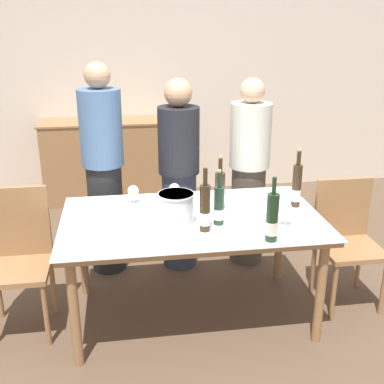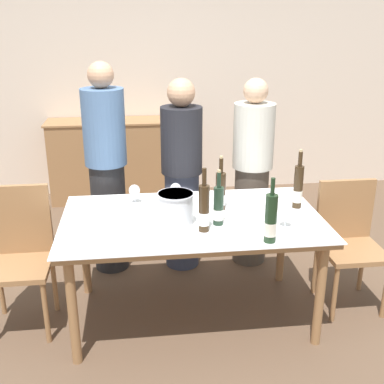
{
  "view_description": "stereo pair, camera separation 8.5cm",
  "coord_description": "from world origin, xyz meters",
  "px_view_note": "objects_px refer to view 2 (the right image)",
  "views": [
    {
      "loc": [
        -0.44,
        -2.9,
        2.01
      ],
      "look_at": [
        0.0,
        0.0,
        0.94
      ],
      "focal_mm": 45.0,
      "sensor_mm": 36.0,
      "label": 1
    },
    {
      "loc": [
        -0.35,
        -2.91,
        2.01
      ],
      "look_at": [
        0.0,
        0.0,
        0.94
      ],
      "focal_mm": 45.0,
      "sensor_mm": 36.0,
      "label": 2
    }
  ],
  "objects_px": {
    "ice_bucket": "(176,208)",
    "chair_left_end": "(19,249)",
    "sideboard_cabinet": "(115,160)",
    "person_host": "(107,171)",
    "dining_table": "(192,227)",
    "wine_bottle_2": "(221,192)",
    "person_guest_right": "(252,175)",
    "wine_glass_0": "(134,191)",
    "wine_glass_2": "(286,211)",
    "chair_right_end": "(349,235)",
    "person_guest_left": "(182,176)",
    "wine_bottle_4": "(204,209)",
    "wine_glass_1": "(176,189)",
    "wine_bottle_3": "(298,187)",
    "wine_bottle_1": "(271,220)",
    "wine_bottle_0": "(218,206)"
  },
  "relations": [
    {
      "from": "ice_bucket",
      "to": "wine_bottle_2",
      "type": "bearing_deg",
      "value": 32.95
    },
    {
      "from": "wine_bottle_1",
      "to": "wine_bottle_2",
      "type": "relative_size",
      "value": 1.04
    },
    {
      "from": "wine_bottle_1",
      "to": "dining_table",
      "type": "bearing_deg",
      "value": 135.04
    },
    {
      "from": "wine_glass_1",
      "to": "wine_glass_2",
      "type": "distance_m",
      "value": 0.84
    },
    {
      "from": "wine_glass_2",
      "to": "chair_left_end",
      "type": "relative_size",
      "value": 0.16
    },
    {
      "from": "wine_bottle_4",
      "to": "chair_right_end",
      "type": "distance_m",
      "value": 1.21
    },
    {
      "from": "wine_glass_1",
      "to": "dining_table",
      "type": "bearing_deg",
      "value": -75.21
    },
    {
      "from": "person_guest_right",
      "to": "wine_glass_2",
      "type": "bearing_deg",
      "value": -91.7
    },
    {
      "from": "wine_bottle_2",
      "to": "person_host",
      "type": "bearing_deg",
      "value": 139.77
    },
    {
      "from": "wine_bottle_0",
      "to": "wine_glass_1",
      "type": "relative_size",
      "value": 2.63
    },
    {
      "from": "dining_table",
      "to": "wine_bottle_1",
      "type": "xyz_separation_m",
      "value": [
        0.41,
        -0.41,
        0.21
      ]
    },
    {
      "from": "wine_glass_2",
      "to": "person_guest_left",
      "type": "height_order",
      "value": "person_guest_left"
    },
    {
      "from": "chair_right_end",
      "to": "chair_left_end",
      "type": "relative_size",
      "value": 0.94
    },
    {
      "from": "person_host",
      "to": "wine_glass_0",
      "type": "bearing_deg",
      "value": -66.05
    },
    {
      "from": "dining_table",
      "to": "wine_bottle_3",
      "type": "relative_size",
      "value": 4.12
    },
    {
      "from": "chair_left_end",
      "to": "person_guest_left",
      "type": "xyz_separation_m",
      "value": [
        1.16,
        0.69,
        0.24
      ]
    },
    {
      "from": "wine_bottle_4",
      "to": "wine_bottle_1",
      "type": "bearing_deg",
      "value": -28.39
    },
    {
      "from": "wine_bottle_0",
      "to": "person_guest_right",
      "type": "distance_m",
      "value": 1.01
    },
    {
      "from": "sideboard_cabinet",
      "to": "dining_table",
      "type": "distance_m",
      "value": 2.53
    },
    {
      "from": "dining_table",
      "to": "wine_glass_1",
      "type": "relative_size",
      "value": 12.37
    },
    {
      "from": "wine_glass_0",
      "to": "wine_glass_2",
      "type": "relative_size",
      "value": 0.87
    },
    {
      "from": "chair_right_end",
      "to": "wine_glass_1",
      "type": "bearing_deg",
      "value": 169.95
    },
    {
      "from": "dining_table",
      "to": "chair_right_end",
      "type": "relative_size",
      "value": 1.89
    },
    {
      "from": "dining_table",
      "to": "person_guest_right",
      "type": "distance_m",
      "value": 0.98
    },
    {
      "from": "wine_bottle_3",
      "to": "wine_glass_1",
      "type": "distance_m",
      "value": 0.85
    },
    {
      "from": "wine_bottle_3",
      "to": "person_guest_left",
      "type": "distance_m",
      "value": 1.01
    },
    {
      "from": "sideboard_cabinet",
      "to": "person_host",
      "type": "xyz_separation_m",
      "value": [
        0.01,
        -1.65,
        0.39
      ]
    },
    {
      "from": "ice_bucket",
      "to": "wine_glass_2",
      "type": "distance_m",
      "value": 0.69
    },
    {
      "from": "wine_bottle_4",
      "to": "wine_glass_1",
      "type": "relative_size",
      "value": 2.93
    },
    {
      "from": "wine_bottle_4",
      "to": "person_host",
      "type": "bearing_deg",
      "value": 122.13
    },
    {
      "from": "wine_bottle_2",
      "to": "wine_bottle_3",
      "type": "xyz_separation_m",
      "value": [
        0.53,
        -0.03,
        0.02
      ]
    },
    {
      "from": "wine_bottle_0",
      "to": "person_host",
      "type": "distance_m",
      "value": 1.19
    },
    {
      "from": "wine_glass_0",
      "to": "chair_left_end",
      "type": "xyz_separation_m",
      "value": [
        -0.78,
        -0.22,
        -0.3
      ]
    },
    {
      "from": "person_guest_right",
      "to": "wine_bottle_1",
      "type": "bearing_deg",
      "value": -98.71
    },
    {
      "from": "wine_bottle_4",
      "to": "person_guest_left",
      "type": "bearing_deg",
      "value": 92.14
    },
    {
      "from": "wine_glass_1",
      "to": "person_guest_left",
      "type": "height_order",
      "value": "person_guest_left"
    },
    {
      "from": "wine_bottle_4",
      "to": "dining_table",
      "type": "bearing_deg",
      "value": 102.54
    },
    {
      "from": "ice_bucket",
      "to": "person_guest_right",
      "type": "distance_m",
      "value": 1.12
    },
    {
      "from": "dining_table",
      "to": "chair_left_end",
      "type": "xyz_separation_m",
      "value": [
        -1.15,
        0.09,
        -0.14
      ]
    },
    {
      "from": "ice_bucket",
      "to": "chair_left_end",
      "type": "xyz_separation_m",
      "value": [
        -1.04,
        0.18,
        -0.32
      ]
    },
    {
      "from": "wine_bottle_2",
      "to": "wine_glass_1",
      "type": "bearing_deg",
      "value": 147.84
    },
    {
      "from": "chair_right_end",
      "to": "person_host",
      "type": "xyz_separation_m",
      "value": [
        -1.74,
        0.71,
        0.33
      ]
    },
    {
      "from": "sideboard_cabinet",
      "to": "wine_glass_1",
      "type": "xyz_separation_m",
      "value": [
        0.51,
        -2.14,
        0.39
      ]
    },
    {
      "from": "ice_bucket",
      "to": "chair_right_end",
      "type": "bearing_deg",
      "value": 7.9
    },
    {
      "from": "dining_table",
      "to": "wine_glass_0",
      "type": "xyz_separation_m",
      "value": [
        -0.37,
        0.31,
        0.16
      ]
    },
    {
      "from": "ice_bucket",
      "to": "wine_glass_1",
      "type": "bearing_deg",
      "value": 85.06
    },
    {
      "from": "ice_bucket",
      "to": "chair_right_end",
      "type": "relative_size",
      "value": 0.26
    },
    {
      "from": "sideboard_cabinet",
      "to": "wine_glass_2",
      "type": "relative_size",
      "value": 9.42
    },
    {
      "from": "wine_bottle_1",
      "to": "wine_bottle_3",
      "type": "xyz_separation_m",
      "value": [
        0.33,
        0.5,
        0.01
      ]
    },
    {
      "from": "dining_table",
      "to": "person_guest_right",
      "type": "height_order",
      "value": "person_guest_right"
    }
  ]
}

